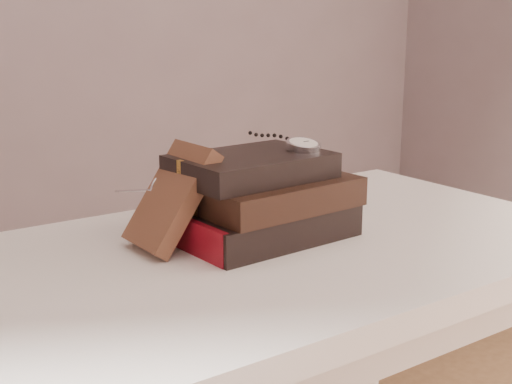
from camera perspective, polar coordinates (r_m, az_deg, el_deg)
table at (r=1.12m, az=2.18°, el=-8.54°), size 1.00×0.60×0.75m
book_stack at (r=1.09m, az=0.50°, el=-0.55°), size 0.28×0.20×0.13m
journal at (r=1.04m, az=-6.98°, el=-0.47°), size 0.12×0.11×0.16m
pocket_watch at (r=1.10m, az=3.79°, el=3.94°), size 0.06×0.16×0.02m
eyeglasses at (r=1.10m, az=-6.38°, el=0.30°), size 0.12×0.14×0.05m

